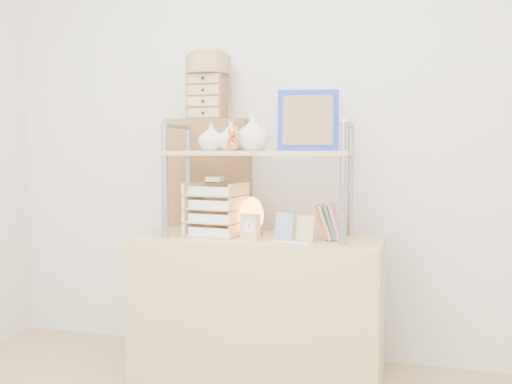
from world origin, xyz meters
TOP-DOWN VIEW (x-y plane):
  - desk at (0.00, 1.20)m, footprint 1.20×0.50m
  - cabinet at (-0.39, 1.57)m, footprint 0.47×0.28m
  - hutch at (-0.01, 1.21)m, footprint 0.90×0.34m
  - letter_tray at (-0.22, 1.18)m, footprint 0.27×0.26m
  - salt_lamp at (-0.04, 1.23)m, footprint 0.13×0.12m
  - desk_clock at (-0.00, 1.06)m, footprint 0.10×0.06m
  - postcard_stand at (0.20, 1.09)m, footprint 0.20×0.10m
  - drawer_chest at (-0.39, 1.55)m, footprint 0.20×0.16m
  - woven_basket at (-0.39, 1.55)m, footprint 0.25×0.25m

SIDE VIEW (x-z plane):
  - desk at x=0.00m, z-range 0.00..0.75m
  - cabinet at x=-0.39m, z-range 0.00..1.35m
  - postcard_stand at x=0.20m, z-range 0.72..0.86m
  - desk_clock at x=0.00m, z-range 0.75..0.88m
  - salt_lamp at x=-0.04m, z-range 0.75..0.95m
  - letter_tray at x=-0.22m, z-range 0.72..1.01m
  - hutch at x=-0.01m, z-range 0.83..1.55m
  - drawer_chest at x=-0.39m, z-range 1.35..1.60m
  - woven_basket at x=-0.39m, z-range 1.60..1.70m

